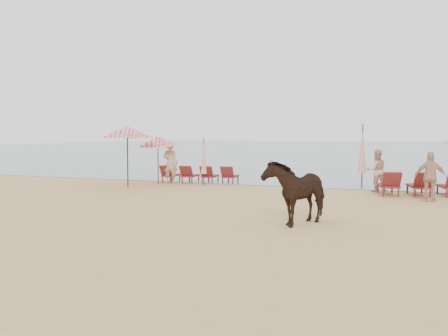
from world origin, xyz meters
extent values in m
plane|color=tan|center=(0.00, 0.00, 0.00)|extent=(120.00, 120.00, 0.00)
cube|color=#51606B|center=(0.00, 80.00, 0.00)|extent=(160.00, 140.00, 0.06)
cube|color=maroon|center=(-4.90, 10.30, 0.30)|extent=(0.74, 1.28, 0.07)
cube|color=maroon|center=(-4.80, 9.66, 0.55)|extent=(0.62, 0.48, 0.53)
cube|color=maroon|center=(-3.95, 10.45, 0.30)|extent=(0.74, 1.28, 0.07)
cube|color=maroon|center=(-3.86, 9.80, 0.55)|extent=(0.62, 0.48, 0.53)
cube|color=maroon|center=(-3.01, 10.59, 0.30)|extent=(0.74, 1.28, 0.07)
cube|color=maroon|center=(-2.91, 9.95, 0.55)|extent=(0.62, 0.48, 0.53)
cube|color=maroon|center=(-2.07, 10.73, 0.30)|extent=(0.74, 1.28, 0.07)
cube|color=maroon|center=(-1.97, 10.09, 0.55)|extent=(0.62, 0.48, 0.53)
cube|color=maroon|center=(4.93, 8.80, 0.34)|extent=(0.95, 1.48, 0.08)
cube|color=maroon|center=(5.11, 8.09, 0.62)|extent=(0.72, 0.59, 0.60)
cube|color=maroon|center=(5.97, 9.06, 0.34)|extent=(0.95, 1.48, 0.08)
cube|color=maroon|center=(6.15, 8.35, 0.62)|extent=(0.72, 0.59, 0.60)
cylinder|color=black|center=(-5.40, 7.43, 1.18)|extent=(0.05, 0.05, 2.37)
cone|color=red|center=(-5.40, 7.43, 2.31)|extent=(2.26, 2.26, 0.48)
sphere|color=black|center=(-5.40, 7.43, 2.53)|extent=(0.09, 0.09, 0.09)
cylinder|color=black|center=(-4.98, 9.23, 0.99)|extent=(0.05, 0.05, 1.99)
cone|color=red|center=(-4.98, 9.23, 1.94)|extent=(1.76, 1.79, 0.60)
sphere|color=black|center=(-4.98, 9.23, 2.13)|extent=(0.07, 0.07, 0.07)
cylinder|color=black|center=(-2.78, 9.38, 1.03)|extent=(0.04, 0.04, 2.07)
cone|color=red|center=(-2.78, 9.38, 1.28)|extent=(0.25, 0.25, 1.55)
cylinder|color=black|center=(3.75, 10.80, 1.31)|extent=(0.06, 0.06, 2.62)
cone|color=red|center=(3.75, 10.80, 1.63)|extent=(0.32, 0.32, 1.97)
imported|color=black|center=(3.29, 1.80, 0.80)|extent=(1.44, 2.08, 1.61)
imported|color=tan|center=(-4.56, 9.63, 0.93)|extent=(0.72, 0.52, 1.86)
imported|color=tan|center=(4.42, 9.83, 0.82)|extent=(0.98, 0.88, 1.64)
imported|color=tan|center=(6.37, 7.37, 0.83)|extent=(0.98, 0.44, 1.66)
camera|label=1|loc=(6.37, -10.29, 2.22)|focal=40.00mm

